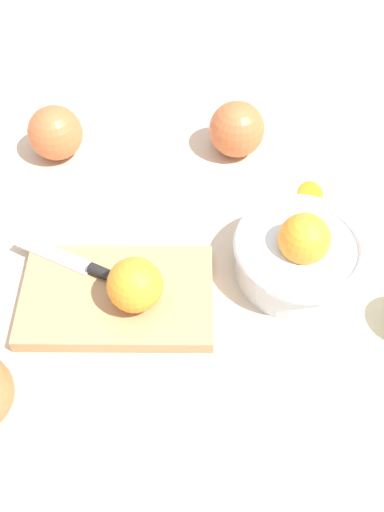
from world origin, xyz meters
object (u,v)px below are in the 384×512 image
object	(u,v)px
orange_on_board	(135,285)
knife	(83,265)
bowl	(301,253)
apple_front_right	(55,133)
apple_front_left	(237,129)
cutting_board	(117,296)

from	to	relation	value
orange_on_board	knife	bearing A→B (deg)	-43.91
bowl	knife	distance (m)	0.27
bowl	apple_front_right	size ratio (longest dim) A/B	2.12
bowl	apple_front_left	size ratio (longest dim) A/B	2.06
apple_front_left	apple_front_right	bearing A→B (deg)	-6.88
bowl	apple_front_right	bearing A→B (deg)	-41.96
orange_on_board	cutting_board	bearing A→B (deg)	-35.25
orange_on_board	apple_front_right	bearing A→B (deg)	-72.79
bowl	apple_front_left	distance (m)	0.24
knife	apple_front_right	world-z (taller)	apple_front_right
knife	apple_front_left	xyz separation A→B (m)	(-0.23, -0.21, 0.02)
apple_front_left	orange_on_board	bearing A→B (deg)	57.12
cutting_board	apple_front_left	distance (m)	0.32
orange_on_board	knife	world-z (taller)	orange_on_board
bowl	orange_on_board	distance (m)	0.21
bowl	cutting_board	xyz separation A→B (m)	(0.23, 0.01, -0.03)
bowl	orange_on_board	xyz separation A→B (m)	(0.21, 0.03, 0.02)
cutting_board	knife	xyz separation A→B (m)	(0.04, -0.04, 0.01)
cutting_board	knife	distance (m)	0.06
orange_on_board	knife	distance (m)	0.09
cutting_board	bowl	bearing A→B (deg)	-176.81
bowl	orange_on_board	size ratio (longest dim) A/B	2.59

